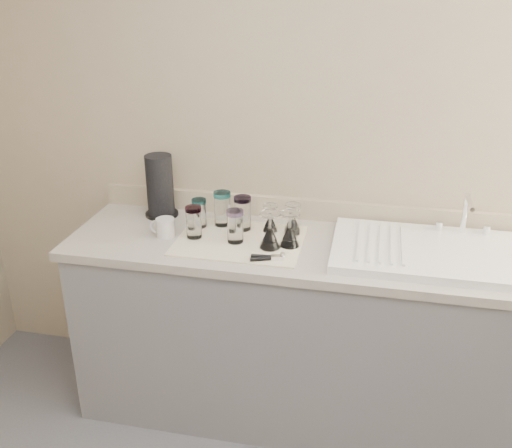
% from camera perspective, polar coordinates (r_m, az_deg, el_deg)
% --- Properties ---
extents(room_envelope, '(3.54, 3.50, 2.52)m').
position_cam_1_polar(room_envelope, '(1.15, -2.87, 1.99)').
color(room_envelope, '#535358').
rests_on(room_envelope, ground).
extents(counter_unit, '(2.06, 0.62, 0.90)m').
position_cam_1_polar(counter_unit, '(2.72, 4.17, -10.57)').
color(counter_unit, slate).
rests_on(counter_unit, ground).
extents(sink_unit, '(0.82, 0.50, 0.22)m').
position_cam_1_polar(sink_unit, '(2.49, 17.21, -2.67)').
color(sink_unit, white).
rests_on(sink_unit, counter_unit).
extents(dish_towel, '(0.55, 0.42, 0.01)m').
position_cam_1_polar(dish_towel, '(2.51, -1.62, -1.65)').
color(dish_towel, white).
rests_on(dish_towel, counter_unit).
extents(tumbler_teal, '(0.07, 0.07, 0.13)m').
position_cam_1_polar(tumbler_teal, '(2.63, -5.69, 1.12)').
color(tumbler_teal, white).
rests_on(tumbler_teal, dish_towel).
extents(tumbler_cyan, '(0.08, 0.08, 0.16)m').
position_cam_1_polar(tumbler_cyan, '(2.63, -3.39, 1.58)').
color(tumbler_cyan, white).
rests_on(tumbler_cyan, dish_towel).
extents(tumbler_purple, '(0.08, 0.08, 0.16)m').
position_cam_1_polar(tumbler_purple, '(2.58, -1.35, 1.12)').
color(tumbler_purple, white).
rests_on(tumbler_purple, dish_towel).
extents(tumbler_magenta, '(0.07, 0.07, 0.14)m').
position_cam_1_polar(tumbler_magenta, '(2.52, -6.24, 0.21)').
color(tumbler_magenta, white).
rests_on(tumbler_magenta, dish_towel).
extents(tumbler_lavender, '(0.07, 0.07, 0.15)m').
position_cam_1_polar(tumbler_lavender, '(2.46, -2.09, -0.20)').
color(tumbler_lavender, white).
rests_on(tumbler_lavender, dish_towel).
extents(goblet_back_left, '(0.07, 0.07, 0.13)m').
position_cam_1_polar(goblet_back_left, '(2.58, 1.43, 0.18)').
color(goblet_back_left, white).
rests_on(goblet_back_left, dish_towel).
extents(goblet_back_right, '(0.07, 0.07, 0.13)m').
position_cam_1_polar(goblet_back_right, '(2.56, 3.66, -0.06)').
color(goblet_back_right, white).
rests_on(goblet_back_right, dish_towel).
extents(goblet_front_left, '(0.09, 0.09, 0.16)m').
position_cam_1_polar(goblet_front_left, '(2.42, 1.39, -1.20)').
color(goblet_front_left, white).
rests_on(goblet_front_left, dish_towel).
extents(goblet_front_right, '(0.09, 0.09, 0.15)m').
position_cam_1_polar(goblet_front_right, '(2.44, 3.39, -1.04)').
color(goblet_front_right, white).
rests_on(goblet_front_right, dish_towel).
extents(goblet_extra, '(0.07, 0.07, 0.13)m').
position_cam_1_polar(goblet_extra, '(2.59, 3.66, 0.27)').
color(goblet_extra, white).
rests_on(goblet_extra, dish_towel).
extents(can_opener, '(0.14, 0.07, 0.02)m').
position_cam_1_polar(can_opener, '(2.34, 1.15, -3.38)').
color(can_opener, silver).
rests_on(can_opener, dish_towel).
extents(white_mug, '(0.12, 0.08, 0.09)m').
position_cam_1_polar(white_mug, '(2.58, -9.10, -0.36)').
color(white_mug, silver).
rests_on(white_mug, counter_unit).
extents(paper_towel_roll, '(0.16, 0.16, 0.30)m').
position_cam_1_polar(paper_towel_roll, '(2.77, -9.58, 3.72)').
color(paper_towel_roll, black).
rests_on(paper_towel_roll, counter_unit).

